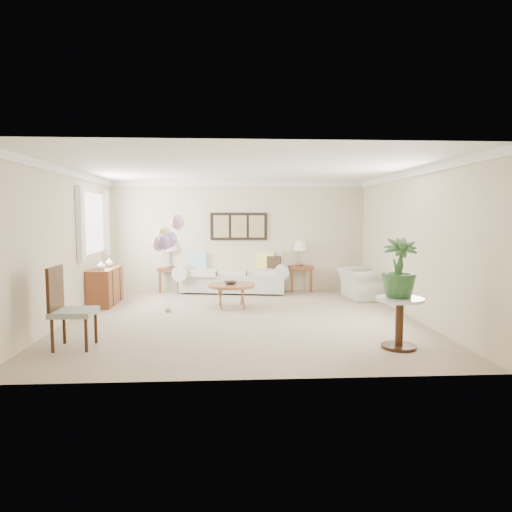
# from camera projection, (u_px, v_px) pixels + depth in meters

# --- Properties ---
(ground_plane) EXTENTS (6.00, 6.00, 0.00)m
(ground_plane) POSITION_uv_depth(u_px,v_px,m) (243.00, 319.00, 7.99)
(ground_plane) COLOR tan
(room_shell) EXTENTS (6.04, 6.04, 2.60)m
(room_shell) POSITION_uv_depth(u_px,v_px,m) (236.00, 226.00, 7.94)
(room_shell) COLOR beige
(room_shell) RESTS_ON ground
(wall_art_triptych) EXTENTS (1.35, 0.06, 0.65)m
(wall_art_triptych) POSITION_uv_depth(u_px,v_px,m) (239.00, 226.00, 10.81)
(wall_art_triptych) COLOR black
(wall_art_triptych) RESTS_ON ground
(sofa) EXTENTS (2.81, 1.36, 0.98)m
(sofa) POSITION_uv_depth(u_px,v_px,m) (234.00, 275.00, 10.84)
(sofa) COLOR silver
(sofa) RESTS_ON ground
(end_table_left) EXTENTS (0.54, 0.49, 0.59)m
(end_table_left) POSITION_uv_depth(u_px,v_px,m) (170.00, 271.00, 10.81)
(end_table_left) COLOR brown
(end_table_left) RESTS_ON ground
(end_table_right) EXTENTS (0.57, 0.51, 0.62)m
(end_table_right) POSITION_uv_depth(u_px,v_px,m) (300.00, 270.00, 10.92)
(end_table_right) COLOR brown
(end_table_right) RESTS_ON ground
(lamp_left) EXTENTS (0.36, 0.36, 0.64)m
(lamp_left) POSITION_uv_depth(u_px,v_px,m) (170.00, 247.00, 10.75)
(lamp_left) COLOR gray
(lamp_left) RESTS_ON end_table_left
(lamp_right) EXTENTS (0.34, 0.34, 0.60)m
(lamp_right) POSITION_uv_depth(u_px,v_px,m) (300.00, 246.00, 10.87)
(lamp_right) COLOR gray
(lamp_right) RESTS_ON end_table_right
(coffee_table) EXTENTS (0.93, 0.93, 0.47)m
(coffee_table) POSITION_uv_depth(u_px,v_px,m) (232.00, 286.00, 8.91)
(coffee_table) COLOR brown
(coffee_table) RESTS_ON ground
(decor_bowl) EXTENTS (0.31, 0.31, 0.06)m
(decor_bowl) POSITION_uv_depth(u_px,v_px,m) (230.00, 283.00, 8.89)
(decor_bowl) COLOR #2C2422
(decor_bowl) RESTS_ON coffee_table
(armchair) EXTENTS (0.99, 1.10, 0.66)m
(armchair) POSITION_uv_depth(u_px,v_px,m) (363.00, 284.00, 9.90)
(armchair) COLOR silver
(armchair) RESTS_ON ground
(side_table) EXTENTS (0.64, 0.64, 0.69)m
(side_table) POSITION_uv_depth(u_px,v_px,m) (400.00, 310.00, 6.16)
(side_table) COLOR silver
(side_table) RESTS_ON ground
(potted_plant) EXTENTS (0.52, 0.52, 0.81)m
(potted_plant) POSITION_uv_depth(u_px,v_px,m) (399.00, 268.00, 6.13)
(potted_plant) COLOR #1F4518
(potted_plant) RESTS_ON side_table
(accent_chair) EXTENTS (0.55, 0.55, 1.12)m
(accent_chair) POSITION_uv_depth(u_px,v_px,m) (68.00, 306.00, 6.17)
(accent_chair) COLOR gray
(accent_chair) RESTS_ON ground
(credenza) EXTENTS (0.46, 1.20, 0.74)m
(credenza) POSITION_uv_depth(u_px,v_px,m) (105.00, 286.00, 9.29)
(credenza) COLOR brown
(credenza) RESTS_ON ground
(vase_white) EXTENTS (0.19, 0.19, 0.19)m
(vase_white) POSITION_uv_depth(u_px,v_px,m) (101.00, 265.00, 8.91)
(vase_white) COLOR white
(vase_white) RESTS_ON credenza
(vase_sage) EXTENTS (0.18, 0.18, 0.18)m
(vase_sage) POSITION_uv_depth(u_px,v_px,m) (109.00, 262.00, 9.52)
(vase_sage) COLOR beige
(vase_sage) RESTS_ON credenza
(balloon_cluster) EXTENTS (0.59, 0.43, 1.84)m
(balloon_cluster) POSITION_uv_depth(u_px,v_px,m) (167.00, 237.00, 8.40)
(balloon_cluster) COLOR gray
(balloon_cluster) RESTS_ON ground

